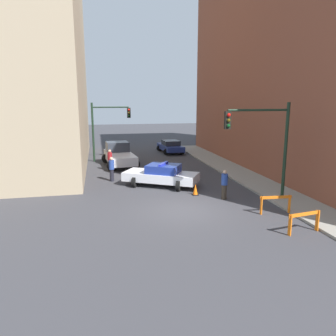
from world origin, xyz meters
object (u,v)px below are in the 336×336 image
Objects in this scene: barrier_mid at (276,202)px; traffic_cone at (195,190)px; parked_car_near at (171,146)px; barrier_front at (304,219)px; white_truck at (119,155)px; pedestrian_corner at (110,160)px; pedestrian_sidewalk at (224,184)px; pedestrian_crossing at (112,169)px; traffic_light_near at (267,137)px; police_car at (161,175)px; traffic_light_far at (105,123)px.

barrier_mid is 4.85m from traffic_cone.
barrier_front is at bearing -92.24° from parked_car_near.
white_truck reaches higher than pedestrian_corner.
pedestrian_crossing is at bearing 82.32° from pedestrian_sidewalk.
pedestrian_crossing is (-0.88, -5.43, -0.04)m from white_truck.
barrier_mid is at bearing -116.25° from pedestrian_sidewalk.
pedestrian_sidewalk is 1.04× the size of barrier_front.
pedestrian_sidewalk is at bearing -39.49° from traffic_cone.
barrier_mid is (0.88, -19.39, -0.06)m from parked_car_near.
traffic_light_near is at bearing 83.04° from barrier_front.
barrier_mid is (-0.45, -2.07, -2.91)m from traffic_light_near.
pedestrian_sidewalk reaches higher than barrier_mid.
barrier_front reaches higher than traffic_cone.
pedestrian_crossing reaches higher than barrier_front.
parked_car_near is (-1.33, 17.32, -2.86)m from traffic_light_near.
police_car is 3.00× the size of pedestrian_crossing.
pedestrian_crossing is at bearing 141.89° from traffic_light_near.
white_truck is at bearing 59.92° from pedestrian_sidewalk.
pedestrian_crossing is at bearing -124.96° from parked_car_near.
barrier_mid is (1.53, -2.80, -0.24)m from pedestrian_sidewalk.
traffic_light_near is 3.60m from barrier_mid.
police_car is at bearing 138.67° from traffic_light_near.
pedestrian_corner is (0.03, 3.47, 0.00)m from pedestrian_crossing.
barrier_mid is at bearing 87.78° from barrier_front.
traffic_light_far is 8.00m from parked_car_near.
white_truck is 15.22m from barrier_mid.
pedestrian_corner is at bearing 59.98° from police_car.
traffic_light_far reaches higher than parked_car_near.
white_truck is 17.38m from barrier_front.
parked_car_near is 21.81m from barrier_front.
pedestrian_sidewalk is 1.04× the size of barrier_mid.
pedestrian_crossing reaches higher than traffic_cone.
barrier_front is at bearing 116.36° from pedestrian_crossing.
pedestrian_crossing is 1.04× the size of barrier_front.
pedestrian_sidewalk is (-0.65, -16.59, 0.19)m from parked_car_near.
parked_car_near is at bearing 27.05° from traffic_light_far.
police_car is at bearing 122.16° from traffic_cone.
barrier_mid reaches higher than traffic_cone.
pedestrian_crossing is (0.11, -7.69, -2.54)m from traffic_light_far.
parked_car_near is 2.78× the size of barrier_front.
police_car is 0.90× the size of white_truck.
barrier_mid is at bearing -64.61° from traffic_light_far.
traffic_light_far reaches higher than traffic_cone.
traffic_cone is (3.72, -9.82, -0.59)m from white_truck.
pedestrian_sidewalk is 5.40m from barrier_front.
white_truck reaches higher than traffic_cone.
police_car is at bearing 139.42° from pedestrian_crossing.
traffic_light_near reaches higher than barrier_mid.
traffic_light_near is 3.13× the size of pedestrian_corner.
barrier_mid is at bearing -53.68° from traffic_cone.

